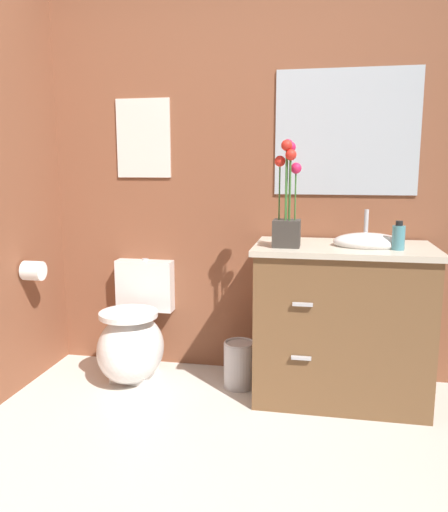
{
  "coord_description": "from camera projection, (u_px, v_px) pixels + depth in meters",
  "views": [
    {
      "loc": [
        0.39,
        -1.48,
        1.26
      ],
      "look_at": [
        -0.13,
        1.2,
        0.78
      ],
      "focal_mm": 35.71,
      "sensor_mm": 36.0,
      "label": 1
    }
  ],
  "objects": [
    {
      "name": "wall_poster",
      "position": [
        143.0,
        138.0,
        3.1
      ],
      "size": [
        0.34,
        0.01,
        0.47
      ],
      "primitive_type": "cube",
      "color": "silver"
    },
    {
      "name": "toilet",
      "position": [
        134.0,
        339.0,
        3.04
      ],
      "size": [
        0.38,
        0.59,
        0.69
      ],
      "color": "white",
      "rests_on": "ground_plane"
    },
    {
      "name": "vanity_cabinet",
      "position": [
        342.0,
        320.0,
        2.76
      ],
      "size": [
        0.94,
        0.56,
        1.03
      ],
      "color": "brown",
      "rests_on": "ground_plane"
    },
    {
      "name": "flower_vase",
      "position": [
        287.0,
        211.0,
        2.62
      ],
      "size": [
        0.14,
        0.14,
        0.55
      ],
      "color": "#38332D",
      "rests_on": "vanity_cabinet"
    },
    {
      "name": "trash_bin",
      "position": [
        239.0,
        364.0,
        2.93
      ],
      "size": [
        0.18,
        0.18,
        0.27
      ],
      "color": "#B7B7BC",
      "rests_on": "ground_plane"
    },
    {
      "name": "wall_back",
      "position": [
        290.0,
        168.0,
        2.99
      ],
      "size": [
        3.95,
        0.05,
        2.5
      ],
      "primitive_type": "cube",
      "color": "brown",
      "rests_on": "ground_plane"
    },
    {
      "name": "wall_mirror",
      "position": [
        346.0,
        132.0,
        2.87
      ],
      "size": [
        0.8,
        0.01,
        0.7
      ],
      "primitive_type": "cube",
      "color": "#B2BCC6"
    },
    {
      "name": "toilet_paper_roll",
      "position": [
        33.0,
        271.0,
        2.87
      ],
      "size": [
        0.11,
        0.11,
        0.11
      ],
      "primitive_type": "cylinder",
      "rotation": [
        0.0,
        1.57,
        0.0
      ],
      "color": "white"
    },
    {
      "name": "soap_bottle",
      "position": [
        398.0,
        237.0,
        2.54
      ],
      "size": [
        0.06,
        0.06,
        0.15
      ],
      "color": "teal",
      "rests_on": "vanity_cabinet"
    }
  ]
}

